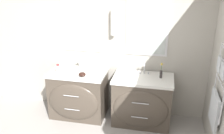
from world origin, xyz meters
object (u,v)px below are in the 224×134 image
Objects in this scene: vanity_left at (78,94)px; amenity_bowl at (82,74)px; toiletry_bottle at (58,69)px; flower_vase at (161,72)px; vanity_right at (142,101)px.

amenity_bowl reaches higher than vanity_left.
toiletry_bottle reaches higher than amenity_bowl.
vanity_left is 3.82× the size of flower_vase.
amenity_bowl reaches higher than vanity_right.
vanity_left is at bearing 180.00° from vanity_right.
toiletry_bottle is 1.70m from flower_vase.
vanity_right is 1.08m from amenity_bowl.
flower_vase reaches higher than vanity_right.
vanity_left is 1.48m from flower_vase.
vanity_left is at bearing -176.45° from flower_vase.
vanity_right is 0.58m from flower_vase.
vanity_left is at bearing 11.19° from toiletry_bottle.
flower_vase is (1.25, 0.21, 0.06)m from amenity_bowl.
toiletry_bottle is at bearing 171.77° from amenity_bowl.
vanity_right is 6.41× the size of toiletry_bottle.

